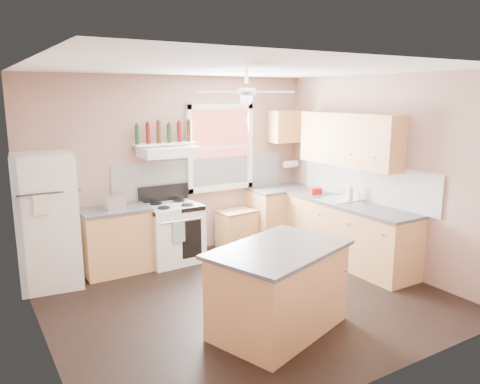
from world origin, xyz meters
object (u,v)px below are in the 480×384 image
refrigerator (47,221)px  stove (173,233)px  toaster (114,203)px  island (279,291)px  cart (237,229)px

refrigerator → stove: bearing=6.0°
stove → toaster: bearing=177.4°
refrigerator → toaster: 0.87m
toaster → island: bearing=-84.6°
island → stove: bearing=74.3°
stove → cart: bearing=2.6°
refrigerator → cart: 2.91m
island → toaster: bearing=92.6°
toaster → stove: size_ratio=0.33×
toaster → stove: bearing=-15.7°
stove → island: bearing=-89.8°
toaster → stove: toaster is taller
stove → cart: 1.17m
refrigerator → island: bearing=-47.6°
toaster → island: toaster is taller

